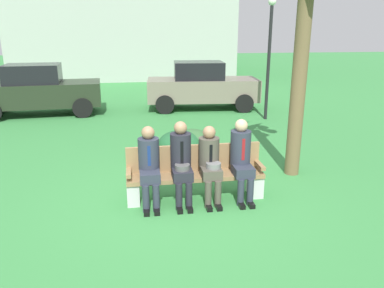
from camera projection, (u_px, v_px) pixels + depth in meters
ground_plane at (184, 203)px, 6.16m from camera, size 80.00×80.00×0.00m
park_bench at (195, 173)px, 6.24m from camera, size 2.28×0.44×0.90m
seated_man_leftmost at (149, 162)px, 5.92m from camera, size 0.34×0.72×1.29m
seated_man_centerleft at (181, 159)px, 5.98m from camera, size 0.34×0.72×1.35m
seated_man_centerright at (210, 160)px, 6.06m from camera, size 0.34×0.72×1.26m
seated_man_rightmost at (242, 156)px, 6.14m from camera, size 0.34×0.72×1.35m
shrub_near_bench at (191, 142)px, 8.51m from camera, size 0.93×0.85×0.58m
shrub_mid_lawn at (180, 144)px, 8.29m from camera, size 0.97×0.89×0.61m
parked_car_near at (39, 90)px, 12.29m from camera, size 4.01×1.96×1.68m
parked_car_far at (202, 86)px, 13.25m from camera, size 4.01×1.96×1.68m
street_lamp at (269, 47)px, 11.28m from camera, size 0.24×0.24×3.67m
building_backdrop at (124, 1)px, 22.97m from camera, size 12.96×9.04×8.93m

